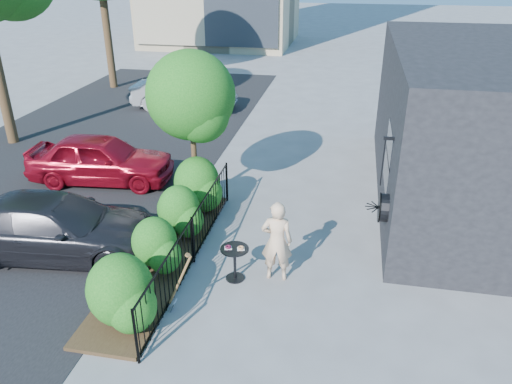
% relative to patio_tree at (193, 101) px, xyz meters
% --- Properties ---
extents(ground, '(120.00, 120.00, 0.00)m').
position_rel_patio_tree_xyz_m(ground, '(2.24, -2.76, -2.76)').
color(ground, gray).
rests_on(ground, ground).
extents(shop_building, '(6.22, 9.00, 4.00)m').
position_rel_patio_tree_xyz_m(shop_building, '(7.73, 1.74, -0.76)').
color(shop_building, black).
rests_on(shop_building, ground).
extents(fence, '(0.05, 6.05, 1.10)m').
position_rel_patio_tree_xyz_m(fence, '(0.74, -2.76, -2.20)').
color(fence, black).
rests_on(fence, ground).
extents(planting_bed, '(1.30, 6.00, 0.08)m').
position_rel_patio_tree_xyz_m(planting_bed, '(0.04, -2.76, -2.72)').
color(planting_bed, '#382616').
rests_on(planting_bed, ground).
extents(shrubs, '(1.10, 5.60, 1.24)m').
position_rel_patio_tree_xyz_m(shrubs, '(0.14, -2.66, -2.06)').
color(shrubs, '#145A15').
rests_on(shrubs, ground).
extents(patio_tree, '(2.20, 2.20, 3.94)m').
position_rel_patio_tree_xyz_m(patio_tree, '(0.00, 0.00, 0.00)').
color(patio_tree, '#3F2B19').
rests_on(patio_tree, ground).
extents(street, '(9.00, 30.00, 0.01)m').
position_rel_patio_tree_xyz_m(street, '(-4.76, 0.24, -2.76)').
color(street, black).
rests_on(street, ground).
extents(cafe_table, '(0.58, 0.58, 0.78)m').
position_rel_patio_tree_xyz_m(cafe_table, '(1.75, -3.19, -2.26)').
color(cafe_table, black).
rests_on(cafe_table, ground).
extents(woman, '(0.66, 0.46, 1.74)m').
position_rel_patio_tree_xyz_m(woman, '(2.57, -2.98, -1.90)').
color(woman, beige).
rests_on(woman, ground).
extents(shovel, '(0.51, 0.17, 1.32)m').
position_rel_patio_tree_xyz_m(shovel, '(0.98, -4.38, -2.18)').
color(shovel, brown).
rests_on(shovel, ground).
extents(car_red, '(4.25, 2.03, 1.40)m').
position_rel_patio_tree_xyz_m(car_red, '(-3.12, 0.78, -2.06)').
color(car_red, maroon).
rests_on(car_red, ground).
extents(car_silver, '(4.37, 1.67, 1.42)m').
position_rel_patio_tree_xyz_m(car_silver, '(-3.13, 8.34, -2.05)').
color(car_silver, '#A7A7AB').
rests_on(car_silver, ground).
extents(car_darkgrey, '(4.82, 2.43, 1.34)m').
position_rel_patio_tree_xyz_m(car_darkgrey, '(-2.29, -2.98, -2.09)').
color(car_darkgrey, black).
rests_on(car_darkgrey, ground).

